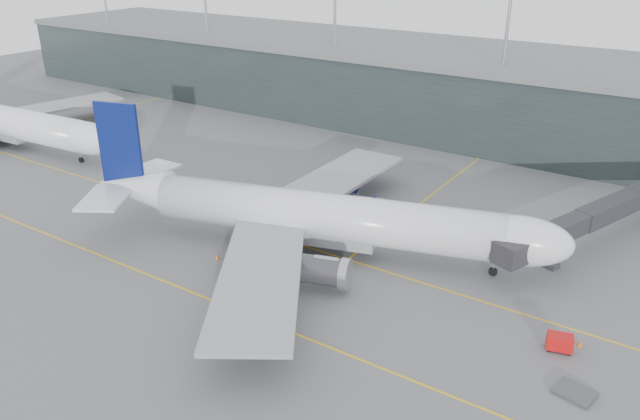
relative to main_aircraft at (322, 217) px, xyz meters
The scene contains 18 objects.
ground 6.27m from the main_aircraft, 106.16° to the left, with size 320.00×320.00×0.00m, color #545459.
taxiline_a 4.87m from the main_aircraft, behind, with size 160.00×0.25×0.02m, color gold.
taxiline_b 16.79m from the main_aircraft, 94.06° to the right, with size 160.00×0.25×0.02m, color gold.
taxiline_lead_main 24.70m from the main_aircraft, 80.84° to the left, with size 0.25×60.00×0.02m, color gold.
taxiline_lead_adj 79.95m from the main_aircraft, 162.55° to the left, with size 0.25×60.00×0.02m, color gold.
terminal 62.01m from the main_aircraft, 91.06° to the left, with size 240.00×36.00×29.00m.
main_aircraft is the anchor object (origin of this frame).
jet_bridge 36.90m from the main_aircraft, 42.18° to the left, with size 15.74×44.33×5.91m.
second_aircraft 72.93m from the main_aircraft, behind, with size 58.74×55.05×16.47m.
gse_cart 30.51m from the main_aircraft, ahead, with size 2.71×2.09×1.63m.
baggage_dolly 34.53m from the main_aircraft, 16.83° to the right, with size 3.22×2.58×0.32m, color #3D3E43.
uld_a 16.34m from the main_aircraft, 112.64° to the left, with size 2.55×2.25×1.97m.
uld_b 16.43m from the main_aircraft, 107.00° to the left, with size 2.54×2.29×1.91m.
uld_c 15.61m from the main_aircraft, 93.16° to the left, with size 2.04×1.77×1.61m.
cone_nose 31.93m from the main_aircraft, ahead, with size 0.46×0.46×0.73m, color orange.
cone_wing_stbd 16.90m from the main_aircraft, 66.36° to the right, with size 0.44×0.44×0.70m, color #CC670B.
cone_wing_port 16.48m from the main_aircraft, 64.36° to the left, with size 0.39×0.39×0.62m, color #FD430E.
cone_tail 13.62m from the main_aircraft, 136.82° to the right, with size 0.48×0.48×0.76m, color #D2610B.
Camera 1 is at (39.17, -61.53, 36.44)m, focal length 35.00 mm.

